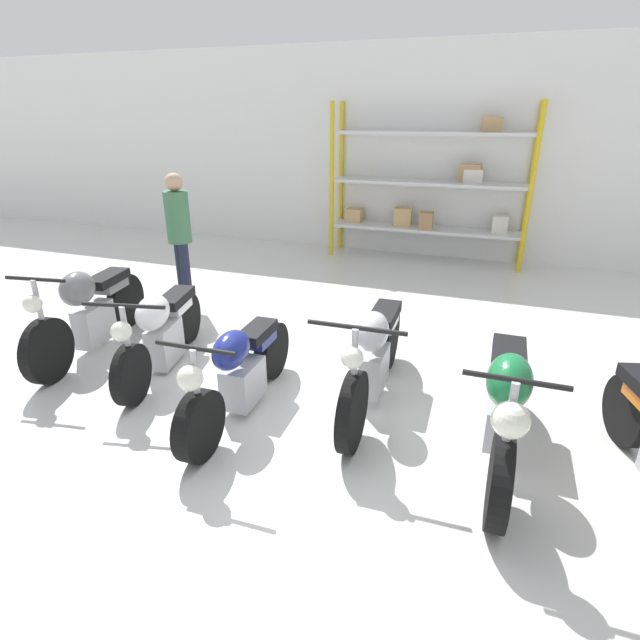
{
  "coord_description": "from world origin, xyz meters",
  "views": [
    {
      "loc": [
        1.43,
        -3.59,
        2.47
      ],
      "look_at": [
        0.0,
        0.4,
        0.7
      ],
      "focal_mm": 28.0,
      "sensor_mm": 36.0,
      "label": 1
    }
  ],
  "objects_px": {
    "motorcycle_silver": "(374,355)",
    "shelving_rack": "(432,186)",
    "motorcycle_grey": "(90,310)",
    "motorcycle_blue": "(239,372)",
    "motorcycle_white": "(161,331)",
    "motorcycle_green": "(505,404)",
    "person_browsing": "(179,228)"
  },
  "relations": [
    {
      "from": "motorcycle_silver",
      "to": "shelving_rack",
      "type": "bearing_deg",
      "value": -178.31
    },
    {
      "from": "motorcycle_grey",
      "to": "motorcycle_blue",
      "type": "distance_m",
      "value": 2.21
    },
    {
      "from": "shelving_rack",
      "to": "motorcycle_white",
      "type": "relative_size",
      "value": 1.78
    },
    {
      "from": "shelving_rack",
      "to": "motorcycle_green",
      "type": "xyz_separation_m",
      "value": [
        1.38,
        -5.52,
        -0.81
      ]
    },
    {
      "from": "motorcycle_silver",
      "to": "person_browsing",
      "type": "height_order",
      "value": "person_browsing"
    },
    {
      "from": "shelving_rack",
      "to": "person_browsing",
      "type": "relative_size",
      "value": 1.93
    },
    {
      "from": "shelving_rack",
      "to": "motorcycle_green",
      "type": "distance_m",
      "value": 5.75
    },
    {
      "from": "motorcycle_green",
      "to": "motorcycle_silver",
      "type": "bearing_deg",
      "value": -113.95
    },
    {
      "from": "motorcycle_blue",
      "to": "motorcycle_green",
      "type": "xyz_separation_m",
      "value": [
        2.16,
        0.08,
        0.09
      ]
    },
    {
      "from": "motorcycle_green",
      "to": "person_browsing",
      "type": "distance_m",
      "value": 4.78
    },
    {
      "from": "motorcycle_white",
      "to": "motorcycle_green",
      "type": "bearing_deg",
      "value": 70.59
    },
    {
      "from": "motorcycle_grey",
      "to": "motorcycle_green",
      "type": "height_order",
      "value": "motorcycle_grey"
    },
    {
      "from": "motorcycle_grey",
      "to": "person_browsing",
      "type": "relative_size",
      "value": 1.18
    },
    {
      "from": "motorcycle_white",
      "to": "shelving_rack",
      "type": "bearing_deg",
      "value": 146.8
    },
    {
      "from": "motorcycle_silver",
      "to": "motorcycle_green",
      "type": "bearing_deg",
      "value": 64.69
    },
    {
      "from": "motorcycle_grey",
      "to": "motorcycle_blue",
      "type": "relative_size",
      "value": 1.07
    },
    {
      "from": "shelving_rack",
      "to": "motorcycle_blue",
      "type": "relative_size",
      "value": 1.74
    },
    {
      "from": "shelving_rack",
      "to": "motorcycle_white",
      "type": "height_order",
      "value": "shelving_rack"
    },
    {
      "from": "motorcycle_white",
      "to": "person_browsing",
      "type": "bearing_deg",
      "value": -165.06
    },
    {
      "from": "motorcycle_grey",
      "to": "motorcycle_silver",
      "type": "relative_size",
      "value": 0.98
    },
    {
      "from": "motorcycle_silver",
      "to": "person_browsing",
      "type": "relative_size",
      "value": 1.21
    },
    {
      "from": "motorcycle_grey",
      "to": "person_browsing",
      "type": "distance_m",
      "value": 1.77
    },
    {
      "from": "motorcycle_blue",
      "to": "person_browsing",
      "type": "relative_size",
      "value": 1.11
    },
    {
      "from": "motorcycle_green",
      "to": "person_browsing",
      "type": "relative_size",
      "value": 1.15
    },
    {
      "from": "shelving_rack",
      "to": "motorcycle_silver",
      "type": "relative_size",
      "value": 1.59
    },
    {
      "from": "shelving_rack",
      "to": "motorcycle_blue",
      "type": "height_order",
      "value": "shelving_rack"
    },
    {
      "from": "motorcycle_grey",
      "to": "motorcycle_white",
      "type": "height_order",
      "value": "motorcycle_grey"
    },
    {
      "from": "motorcycle_grey",
      "to": "motorcycle_green",
      "type": "bearing_deg",
      "value": 74.09
    },
    {
      "from": "motorcycle_white",
      "to": "person_browsing",
      "type": "xyz_separation_m",
      "value": [
        -0.93,
        1.77,
        0.62
      ]
    },
    {
      "from": "motorcycle_white",
      "to": "motorcycle_silver",
      "type": "relative_size",
      "value": 0.9
    },
    {
      "from": "shelving_rack",
      "to": "person_browsing",
      "type": "distance_m",
      "value": 4.41
    },
    {
      "from": "motorcycle_white",
      "to": "motorcycle_green",
      "type": "relative_size",
      "value": 0.94
    }
  ]
}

